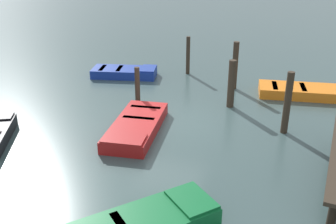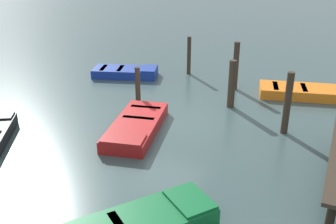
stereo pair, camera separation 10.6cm
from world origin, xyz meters
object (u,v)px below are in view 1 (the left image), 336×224
object	(u,v)px
mooring_piling_center	(287,103)
mooring_piling_near_right	(231,84)
rowboat_red	(136,126)
rowboat_orange	(311,92)
mooring_piling_mid_right	(188,55)
mooring_piling_near_left	(235,66)
rowboat_blue	(125,72)
mooring_piling_far_right	(137,86)

from	to	relation	value
mooring_piling_center	mooring_piling_near_right	bearing A→B (deg)	-124.47
rowboat_red	rowboat_orange	bearing A→B (deg)	126.98
mooring_piling_mid_right	mooring_piling_near_left	xyz separation A→B (m)	(1.24, 2.57, 0.13)
rowboat_orange	mooring_piling_center	bearing A→B (deg)	-111.24
rowboat_blue	mooring_piling_near_left	world-z (taller)	mooring_piling_near_left
mooring_piling_near_right	rowboat_red	bearing A→B (deg)	-35.13
rowboat_blue	mooring_piling_near_left	bearing A→B (deg)	-12.93
rowboat_red	mooring_piling_near_right	world-z (taller)	mooring_piling_near_right
rowboat_blue	mooring_piling_center	bearing A→B (deg)	-39.34
rowboat_red	rowboat_blue	xyz separation A→B (m)	(-5.17, -3.19, 0.00)
mooring_piling_mid_right	mooring_piling_near_left	size ratio (longest dim) A/B	0.88
rowboat_orange	mooring_piling_near_left	bearing A→B (deg)	172.33
mooring_piling_mid_right	rowboat_red	bearing A→B (deg)	4.72
rowboat_red	mooring_piling_mid_right	size ratio (longest dim) A/B	2.05
rowboat_blue	rowboat_red	bearing A→B (deg)	-74.61
mooring_piling_mid_right	mooring_piling_center	distance (m)	7.10
mooring_piling_mid_right	mooring_piling_center	size ratio (longest dim) A/B	0.86
mooring_piling_center	mooring_piling_near_left	size ratio (longest dim) A/B	1.02
rowboat_blue	mooring_piling_far_right	bearing A→B (deg)	-70.27
rowboat_red	mooring_piling_far_right	distance (m)	2.48
rowboat_orange	mooring_piling_center	xyz separation A→B (m)	(3.87, -0.62, 0.84)
mooring_piling_near_left	mooring_piling_near_right	world-z (taller)	mooring_piling_near_left
mooring_piling_mid_right	mooring_piling_near_right	size ratio (longest dim) A/B	0.98
rowboat_red	mooring_piling_near_left	size ratio (longest dim) A/B	1.80
mooring_piling_near_left	mooring_piling_center	bearing A→B (deg)	35.51
mooring_piling_mid_right	mooring_piling_near_left	world-z (taller)	mooring_piling_near_left
mooring_piling_near_left	mooring_piling_near_right	bearing A→B (deg)	9.75
mooring_piling_center	mooring_piling_far_right	xyz separation A→B (m)	(-0.34, -5.63, -0.29)
rowboat_orange	mooring_piling_mid_right	world-z (taller)	mooring_piling_mid_right
rowboat_orange	mooring_piling_far_right	bearing A→B (deg)	-162.60
rowboat_red	mooring_piling_near_right	bearing A→B (deg)	134.23
mooring_piling_far_right	rowboat_blue	bearing A→B (deg)	-144.01
rowboat_blue	mooring_piling_far_right	distance (m)	3.73
mooring_piling_mid_right	mooring_piling_near_right	distance (m)	4.45
mooring_piling_mid_right	mooring_piling_far_right	xyz separation A→B (m)	(4.53, -0.47, -0.14)
rowboat_red	mooring_piling_near_left	distance (m)	5.89
mooring_piling_mid_right	mooring_piling_near_right	bearing A→B (deg)	41.29
rowboat_orange	mooring_piling_near_right	size ratio (longest dim) A/B	2.33
mooring_piling_mid_right	mooring_piling_near_right	xyz separation A→B (m)	(3.34, 2.93, 0.02)
rowboat_blue	mooring_piling_near_right	distance (m)	5.89
mooring_piling_near_right	rowboat_orange	bearing A→B (deg)	129.49
rowboat_blue	mooring_piling_near_left	xyz separation A→B (m)	(-0.30, 5.21, 0.82)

